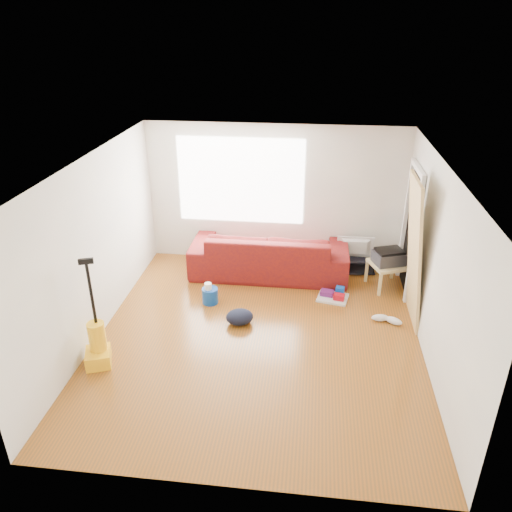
# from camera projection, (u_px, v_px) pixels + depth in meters

# --- Properties ---
(room) EXTENTS (4.51, 5.01, 2.51)m
(room) POSITION_uv_depth(u_px,v_px,m) (265.00, 253.00, 6.64)
(room) COLOR brown
(room) RESTS_ON ground
(sofa) EXTENTS (2.70, 1.05, 0.79)m
(sofa) POSITION_uv_depth(u_px,v_px,m) (269.00, 273.00, 8.81)
(sofa) COLOR #460D17
(sofa) RESTS_ON ground
(tv_stand) EXTENTS (0.74, 0.48, 0.26)m
(tv_stand) POSITION_uv_depth(u_px,v_px,m) (354.00, 264.00, 8.83)
(tv_stand) COLOR black
(tv_stand) RESTS_ON ground
(tv) EXTENTS (0.64, 0.08, 0.37)m
(tv) POSITION_uv_depth(u_px,v_px,m) (355.00, 248.00, 8.69)
(tv) COLOR black
(tv) RESTS_ON tv_stand
(side_table) EXTENTS (0.69, 0.69, 0.44)m
(side_table) POSITION_uv_depth(u_px,v_px,m) (388.00, 267.00, 8.21)
(side_table) COLOR tan
(side_table) RESTS_ON ground
(printer) EXTENTS (0.56, 0.49, 0.25)m
(printer) POSITION_uv_depth(u_px,v_px,m) (389.00, 257.00, 8.13)
(printer) COLOR #2B2A2E
(printer) RESTS_ON side_table
(bucket) EXTENTS (0.30, 0.30, 0.25)m
(bucket) POSITION_uv_depth(u_px,v_px,m) (210.00, 302.00, 7.91)
(bucket) COLOR #0D3F9D
(bucket) RESTS_ON ground
(toilet_paper) EXTENTS (0.11, 0.11, 0.10)m
(toilet_paper) POSITION_uv_depth(u_px,v_px,m) (208.00, 293.00, 7.82)
(toilet_paper) COLOR white
(toilet_paper) RESTS_ON bucket
(cleaning_tray) EXTENTS (0.54, 0.46, 0.17)m
(cleaning_tray) POSITION_uv_depth(u_px,v_px,m) (334.00, 296.00, 8.00)
(cleaning_tray) COLOR silver
(cleaning_tray) RESTS_ON ground
(backpack) EXTENTS (0.48, 0.43, 0.22)m
(backpack) POSITION_uv_depth(u_px,v_px,m) (240.00, 323.00, 7.38)
(backpack) COLOR black
(backpack) RESTS_ON ground
(sneakers) EXTENTS (0.47, 0.24, 0.11)m
(sneakers) POSITION_uv_depth(u_px,v_px,m) (387.00, 319.00, 7.38)
(sneakers) COLOR silver
(sneakers) RESTS_ON ground
(vacuum) EXTENTS (0.41, 0.44, 1.49)m
(vacuum) POSITION_uv_depth(u_px,v_px,m) (98.00, 345.00, 6.44)
(vacuum) COLOR yellow
(vacuum) RESTS_ON ground
(door_panel) EXTENTS (0.27, 0.87, 2.18)m
(door_panel) POSITION_uv_depth(u_px,v_px,m) (404.00, 318.00, 7.50)
(door_panel) COLOR tan
(door_panel) RESTS_ON ground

